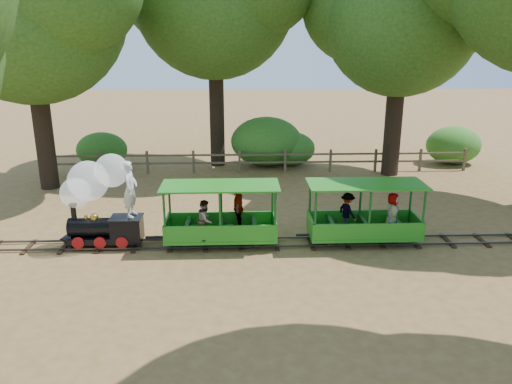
{
  "coord_description": "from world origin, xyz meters",
  "views": [
    {
      "loc": [
        -1.08,
        -13.19,
        5.67
      ],
      "look_at": [
        -0.56,
        0.5,
        1.42
      ],
      "focal_mm": 35.0,
      "sensor_mm": 36.0,
      "label": 1
    }
  ],
  "objects_px": {
    "locomotive": "(98,194)",
    "fence": "(262,160)",
    "carriage_front": "(222,220)",
    "carriage_rear": "(365,218)"
  },
  "relations": [
    {
      "from": "locomotive",
      "to": "carriage_front",
      "type": "relative_size",
      "value": 0.83
    },
    {
      "from": "locomotive",
      "to": "carriage_front",
      "type": "distance_m",
      "value": 3.49
    },
    {
      "from": "locomotive",
      "to": "fence",
      "type": "bearing_deg",
      "value": 58.04
    },
    {
      "from": "locomotive",
      "to": "carriage_rear",
      "type": "distance_m",
      "value": 7.52
    },
    {
      "from": "locomotive",
      "to": "carriage_rear",
      "type": "height_order",
      "value": "locomotive"
    },
    {
      "from": "locomotive",
      "to": "carriage_front",
      "type": "bearing_deg",
      "value": -0.98
    },
    {
      "from": "locomotive",
      "to": "fence",
      "type": "distance_m",
      "value": 9.39
    },
    {
      "from": "carriage_front",
      "to": "fence",
      "type": "xyz_separation_m",
      "value": [
        1.54,
        7.98,
        -0.19
      ]
    },
    {
      "from": "carriage_front",
      "to": "carriage_rear",
      "type": "distance_m",
      "value": 4.07
    },
    {
      "from": "carriage_front",
      "to": "fence",
      "type": "relative_size",
      "value": 0.18
    }
  ]
}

